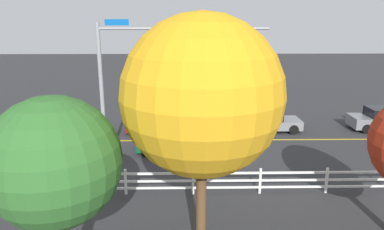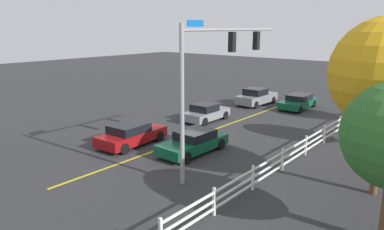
{
  "view_description": "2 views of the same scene",
  "coord_description": "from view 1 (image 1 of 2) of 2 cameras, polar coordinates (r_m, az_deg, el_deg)",
  "views": [
    {
      "loc": [
        1.63,
        20.96,
        7.25
      ],
      "look_at": [
        1.26,
        0.49,
        1.77
      ],
      "focal_mm": 33.04,
      "sensor_mm": 36.0,
      "label": 1
    },
    {
      "loc": [
        17.29,
        14.41,
        7.02
      ],
      "look_at": [
        1.22,
        1.09,
        1.93
      ],
      "focal_mm": 33.76,
      "sensor_mm": 36.0,
      "label": 2
    }
  ],
  "objects": [
    {
      "name": "car_4",
      "position": [
        27.42,
        28.49,
        -0.66
      ],
      "size": [
        4.54,
        2.13,
        1.54
      ],
      "rotation": [
        0.0,
        0.0,
        3.1
      ],
      "color": "slate",
      "rests_on": "ground_plane"
    },
    {
      "name": "tree_1",
      "position": [
        9.92,
        1.62,
        3.08
      ],
      "size": [
        4.62,
        4.62,
        7.53
      ],
      "color": "brown",
      "rests_on": "ground_plane"
    },
    {
      "name": "lane_center_stripe",
      "position": [
        22.88,
        13.29,
        -3.9
      ],
      "size": [
        28.0,
        0.16,
        0.01
      ],
      "primitive_type": "cube",
      "color": "gold",
      "rests_on": "ground_plane"
    },
    {
      "name": "tree_3",
      "position": [
        9.75,
        -21.27,
        -7.22
      ],
      "size": [
        3.45,
        3.45,
        5.48
      ],
      "color": "brown",
      "rests_on": "ground_plane"
    },
    {
      "name": "car_0",
      "position": [
        23.86,
        -5.32,
        -1.11
      ],
      "size": [
        4.55,
        2.24,
        1.35
      ],
      "rotation": [
        0.0,
        0.0,
        3.2
      ],
      "color": "maroon",
      "rests_on": "ground_plane"
    },
    {
      "name": "white_rail_fence",
      "position": [
        16.08,
        16.05,
        -10.05
      ],
      "size": [
        26.1,
        0.1,
        1.15
      ],
      "color": "white",
      "rests_on": "ground_plane"
    },
    {
      "name": "car_3",
      "position": [
        24.5,
        12.47,
        -1.03
      ],
      "size": [
        3.94,
        1.93,
        1.35
      ],
      "rotation": [
        0.0,
        0.0,
        3.15
      ],
      "color": "slate",
      "rests_on": "ground_plane"
    },
    {
      "name": "signal_assembly",
      "position": [
        16.96,
        -6.52,
        7.83
      ],
      "size": [
        8.02,
        0.38,
        7.32
      ],
      "color": "gray",
      "rests_on": "ground_plane"
    },
    {
      "name": "ground_plane",
      "position": [
        22.24,
        3.23,
        -4.08
      ],
      "size": [
        120.0,
        120.0,
        0.0
      ],
      "primitive_type": "plane",
      "color": "#2D2D30"
    },
    {
      "name": "car_2",
      "position": [
        20.18,
        -2.28,
        -4.19
      ],
      "size": [
        4.48,
        2.04,
        1.28
      ],
      "rotation": [
        0.0,
        0.0,
        -0.02
      ],
      "color": "#0C4C2D",
      "rests_on": "ground_plane"
    }
  ]
}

